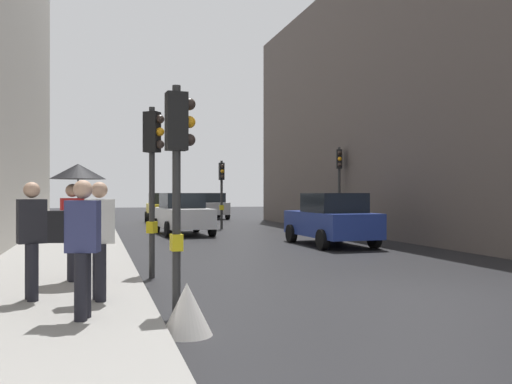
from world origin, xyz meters
The scene contains 15 objects.
ground_plane centered at (0.00, 0.00, 0.00)m, with size 120.00×120.00×0.00m, color black.
sidewalk_kerb centered at (-6.45, 6.00, 0.08)m, with size 3.19×40.00×0.16m, color gray.
traffic_light_near_left centered at (-4.53, -0.35, 2.29)m, with size 0.44×0.26×3.32m.
traffic_light_near_right centered at (-4.54, 3.30, 2.45)m, with size 0.44×0.39×3.55m.
traffic_light_far_median centered at (0.22, 18.12, 2.31)m, with size 0.24×0.43×3.34m.
traffic_light_mid_street centered at (4.55, 13.92, 2.60)m, with size 0.32×0.45×3.77m.
car_yellow_taxi centered at (-1.89, 24.32, 0.88)m, with size 2.15×4.27×1.76m.
car_blue_van centered at (1.93, 8.85, 0.88)m, with size 2.09×4.23×1.76m.
car_white_compact centered at (-2.13, 15.16, 0.88)m, with size 2.24×4.31×1.76m.
car_silver_hatchback centered at (1.85, 29.02, 0.88)m, with size 2.08×4.23×1.76m.
pedestrian_with_umbrella centered at (-6.02, 2.30, 1.84)m, with size 1.00×1.00×2.14m.
pedestrian_with_grey_backpack centered at (-5.88, -0.95, 1.16)m, with size 0.65×0.41×1.77m.
pedestrian_with_black_backpack centered at (-5.67, 0.24, 1.16)m, with size 0.64×0.40×1.77m.
pedestrian_in_dark_coat centered at (-6.60, 0.56, 1.13)m, with size 0.46×0.36×1.77m.
warning_sign_triangle centered at (-4.59, -1.51, 0.33)m, with size 0.64×0.64×0.65m, color silver.
Camera 1 is at (-5.67, -8.33, 1.76)m, focal length 38.87 mm.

